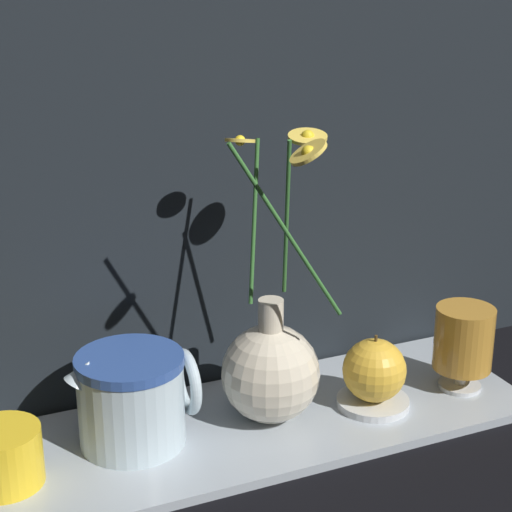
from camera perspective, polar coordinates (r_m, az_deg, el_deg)
ground_plane at (r=1.12m, az=-0.41°, el=-11.52°), size 6.00×6.00×0.00m
shelf at (r=1.11m, az=-0.41°, el=-11.25°), size 0.74×0.24×0.01m
vase_with_flowers at (r=1.09m, az=0.92°, el=-7.41°), size 0.15×0.22×0.39m
yellow_mug at (r=1.02m, az=-16.63°, el=-12.72°), size 0.10×0.09×0.07m
ceramic_pitcher at (r=1.05m, az=-8.22°, el=-9.15°), size 0.16×0.13×0.13m
tea_glass at (r=1.19m, az=13.67°, el=-5.48°), size 0.08×0.08×0.12m
saucer_plate at (r=1.16m, az=7.79°, el=-9.62°), size 0.10×0.10×0.01m
orange_fruit at (r=1.13m, az=7.90°, el=-7.55°), size 0.08×0.08×0.09m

